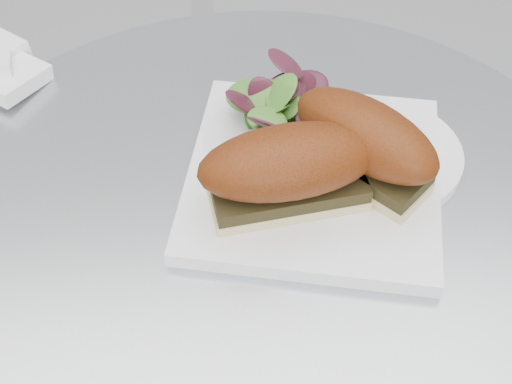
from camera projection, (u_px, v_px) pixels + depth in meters
The scene contains 6 objects.
table at pixel (263, 366), 0.82m from camera, with size 0.70×0.70×0.73m.
plate at pixel (313, 176), 0.68m from camera, with size 0.23×0.23×0.02m, color white.
sandwich_left at pixel (289, 169), 0.61m from camera, with size 0.17×0.09×0.08m.
sandwich_right at pixel (364, 142), 0.63m from camera, with size 0.15×0.15×0.08m.
salad at pixel (280, 102), 0.70m from camera, with size 0.12×0.12×0.05m, color #4C8E2E, non-canonical shape.
saucer at pixel (383, 155), 0.70m from camera, with size 0.15×0.15×0.01m, color white.
Camera 1 is at (-0.04, -0.40, 1.23)m, focal length 50.00 mm.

